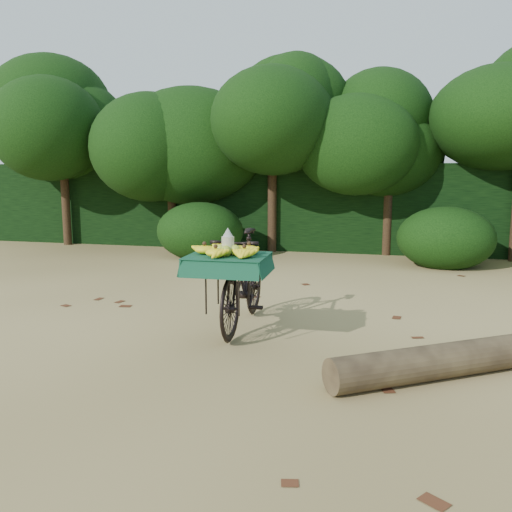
# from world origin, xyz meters

# --- Properties ---
(ground) EXTENTS (80.00, 80.00, 0.00)m
(ground) POSITION_xyz_m (0.00, 0.00, 0.00)
(ground) COLOR tan
(ground) RESTS_ON ground
(vendor_bicycle) EXTENTS (0.77, 1.80, 1.06)m
(vendor_bicycle) POSITION_xyz_m (-0.94, -0.06, 0.54)
(vendor_bicycle) COLOR black
(vendor_bicycle) RESTS_ON ground
(hedge_backdrop) EXTENTS (26.00, 1.80, 1.80)m
(hedge_backdrop) POSITION_xyz_m (0.00, 6.30, 0.90)
(hedge_backdrop) COLOR black
(hedge_backdrop) RESTS_ON ground
(tree_row) EXTENTS (14.50, 2.00, 4.00)m
(tree_row) POSITION_xyz_m (-0.65, 5.50, 2.00)
(tree_row) COLOR black
(tree_row) RESTS_ON ground
(bush_clumps) EXTENTS (8.80, 1.70, 0.90)m
(bush_clumps) POSITION_xyz_m (0.50, 4.30, 0.45)
(bush_clumps) COLOR black
(bush_clumps) RESTS_ON ground
(leaf_litter) EXTENTS (7.00, 7.30, 0.01)m
(leaf_litter) POSITION_xyz_m (0.00, 0.65, 0.01)
(leaf_litter) COLOR #4B2614
(leaf_litter) RESTS_ON ground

